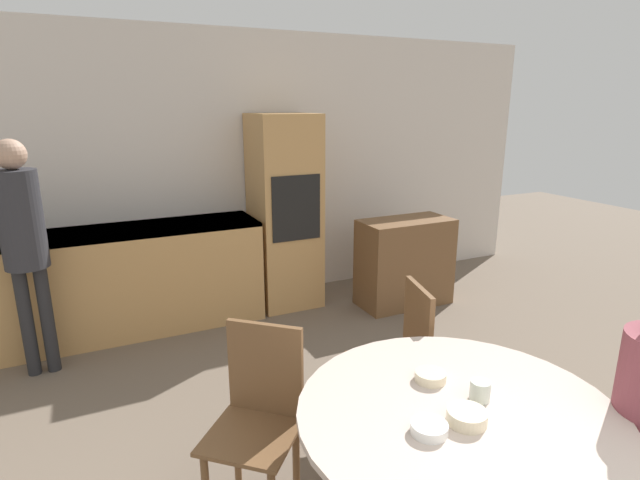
% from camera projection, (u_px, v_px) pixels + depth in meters
% --- Properties ---
extents(wall_back, '(7.01, 0.05, 2.60)m').
position_uv_depth(wall_back, '(232.00, 171.00, 4.82)').
color(wall_back, silver).
rests_on(wall_back, ground_plane).
extents(kitchen_counter, '(2.73, 0.60, 0.91)m').
position_uv_depth(kitchen_counter, '(98.00, 283.00, 4.20)').
color(kitchen_counter, tan).
rests_on(kitchen_counter, ground_plane).
extents(oven_unit, '(0.59, 0.59, 1.85)m').
position_uv_depth(oven_unit, '(285.00, 212.00, 4.79)').
color(oven_unit, tan).
rests_on(oven_unit, ground_plane).
extents(sideboard, '(0.90, 0.45, 0.86)m').
position_uv_depth(sideboard, '(405.00, 262.00, 4.89)').
color(sideboard, brown).
rests_on(sideboard, ground_plane).
extents(dining_table, '(1.29, 1.29, 0.76)m').
position_uv_depth(dining_table, '(456.00, 454.00, 2.02)').
color(dining_table, brown).
rests_on(dining_table, ground_plane).
extents(chair_far_left, '(0.56, 0.56, 0.93)m').
position_uv_depth(chair_far_left, '(259.00, 411.00, 2.36)').
color(chair_far_left, brown).
rests_on(chair_far_left, ground_plane).
extents(chair_far_right, '(0.49, 0.49, 0.93)m').
position_uv_depth(chair_far_right, '(401.00, 353.00, 2.91)').
color(chair_far_right, brown).
rests_on(chair_far_right, ground_plane).
extents(person_standing, '(0.29, 0.29, 1.71)m').
position_uv_depth(person_standing, '(23.00, 232.00, 3.44)').
color(person_standing, '#262628').
rests_on(person_standing, ground_plane).
extents(cup, '(0.08, 0.08, 0.08)m').
position_uv_depth(cup, '(480.00, 391.00, 2.03)').
color(cup, silver).
rests_on(cup, dining_table).
extents(bowl_near, '(0.14, 0.14, 0.04)m').
position_uv_depth(bowl_near, '(429.00, 428.00, 1.83)').
color(bowl_near, white).
rests_on(bowl_near, dining_table).
extents(bowl_centre, '(0.15, 0.15, 0.05)m').
position_uv_depth(bowl_centre, '(467.00, 417.00, 1.88)').
color(bowl_centre, beige).
rests_on(bowl_centre, dining_table).
extents(bowl_far, '(0.14, 0.14, 0.04)m').
position_uv_depth(bowl_far, '(430.00, 376.00, 2.18)').
color(bowl_far, beige).
rests_on(bowl_far, dining_table).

